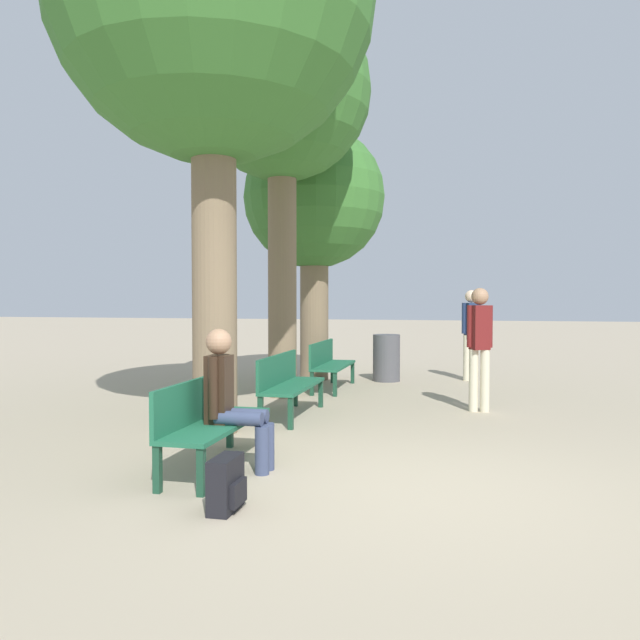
# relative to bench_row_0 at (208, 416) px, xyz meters

# --- Properties ---
(ground_plane) EXTENTS (80.00, 80.00, 0.00)m
(ground_plane) POSITION_rel_bench_row_0_xyz_m (1.80, -0.15, -0.48)
(ground_plane) COLOR tan
(bench_row_0) EXTENTS (0.47, 1.66, 0.82)m
(bench_row_0) POSITION_rel_bench_row_0_xyz_m (0.00, 0.00, 0.00)
(bench_row_0) COLOR #1E6042
(bench_row_0) RESTS_ON ground_plane
(bench_row_1) EXTENTS (0.47, 1.66, 0.82)m
(bench_row_1) POSITION_rel_bench_row_0_xyz_m (0.00, 2.56, 0.00)
(bench_row_1) COLOR #1E6042
(bench_row_1) RESTS_ON ground_plane
(bench_row_2) EXTENTS (0.47, 1.66, 0.82)m
(bench_row_2) POSITION_rel_bench_row_0_xyz_m (0.00, 5.13, 0.00)
(bench_row_2) COLOR #1E6042
(bench_row_2) RESTS_ON ground_plane
(tree_row_0) EXTENTS (3.73, 3.73, 6.85)m
(tree_row_0) POSITION_rel_bench_row_0_xyz_m (-0.54, 1.45, 4.45)
(tree_row_0) COLOR #7A664C
(tree_row_0) RESTS_ON ground_plane
(tree_row_1) EXTENTS (2.80, 2.80, 6.22)m
(tree_row_1) POSITION_rel_bench_row_0_xyz_m (-0.54, 4.17, 4.24)
(tree_row_1) COLOR #7A664C
(tree_row_1) RESTS_ON ground_plane
(tree_row_2) EXTENTS (2.69, 2.69, 4.83)m
(tree_row_2) POSITION_rel_bench_row_0_xyz_m (-0.54, 6.30, 2.92)
(tree_row_2) COLOR #7A664C
(tree_row_2) RESTS_ON ground_plane
(person_seated) EXTENTS (0.62, 0.35, 1.28)m
(person_seated) POSITION_rel_bench_row_0_xyz_m (0.23, -0.01, 0.20)
(person_seated) COLOR #384260
(person_seated) RESTS_ON ground_plane
(backpack) EXTENTS (0.20, 0.37, 0.40)m
(backpack) POSITION_rel_bench_row_0_xyz_m (0.59, -1.05, -0.28)
(backpack) COLOR black
(backpack) RESTS_ON ground_plane
(pedestrian_near) EXTENTS (0.35, 0.29, 1.71)m
(pedestrian_near) POSITION_rel_bench_row_0_xyz_m (2.39, 6.79, 0.51)
(pedestrian_near) COLOR beige
(pedestrian_near) RESTS_ON ground_plane
(pedestrian_mid) EXTENTS (0.34, 0.28, 1.70)m
(pedestrian_mid) POSITION_rel_bench_row_0_xyz_m (2.48, 3.50, 0.50)
(pedestrian_mid) COLOR beige
(pedestrian_mid) RESTS_ON ground_plane
(trash_bin) EXTENTS (0.51, 0.51, 0.88)m
(trash_bin) POSITION_rel_bench_row_0_xyz_m (0.84, 6.39, -0.04)
(trash_bin) COLOR #4C4C51
(trash_bin) RESTS_ON ground_plane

